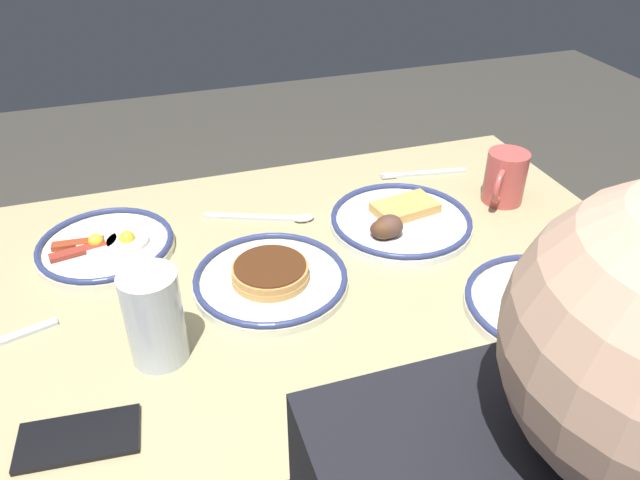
{
  "coord_description": "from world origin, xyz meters",
  "views": [
    {
      "loc": [
        0.26,
        0.8,
        1.37
      ],
      "look_at": [
        -0.01,
        -0.03,
        0.78
      ],
      "focal_mm": 34.47,
      "sensor_mm": 36.0,
      "label": 1
    }
  ],
  "objects_px": {
    "drinking_glass": "(155,321)",
    "plate_far_companion": "(547,301)",
    "plate_near_main": "(106,246)",
    "cell_phone": "(79,438)",
    "fork_near": "(423,173)",
    "tea_spoon": "(275,217)",
    "plate_far_side": "(271,278)",
    "plate_center_pancakes": "(399,221)",
    "coffee_mug": "(505,177)"
  },
  "relations": [
    {
      "from": "plate_far_companion",
      "to": "tea_spoon",
      "type": "distance_m",
      "value": 0.51
    },
    {
      "from": "plate_center_pancakes",
      "to": "fork_near",
      "type": "relative_size",
      "value": 1.39
    },
    {
      "from": "plate_far_companion",
      "to": "plate_far_side",
      "type": "bearing_deg",
      "value": -26.81
    },
    {
      "from": "coffee_mug",
      "to": "drinking_glass",
      "type": "height_order",
      "value": "drinking_glass"
    },
    {
      "from": "cell_phone",
      "to": "coffee_mug",
      "type": "bearing_deg",
      "value": -151.41
    },
    {
      "from": "coffee_mug",
      "to": "plate_near_main",
      "type": "bearing_deg",
      "value": -4.58
    },
    {
      "from": "plate_center_pancakes",
      "to": "plate_far_side",
      "type": "relative_size",
      "value": 1.05
    },
    {
      "from": "plate_far_companion",
      "to": "fork_near",
      "type": "distance_m",
      "value": 0.47
    },
    {
      "from": "plate_far_side",
      "to": "cell_phone",
      "type": "relative_size",
      "value": 1.75
    },
    {
      "from": "cell_phone",
      "to": "fork_near",
      "type": "distance_m",
      "value": 0.87
    },
    {
      "from": "drinking_glass",
      "to": "plate_far_companion",
      "type": "bearing_deg",
      "value": 171.41
    },
    {
      "from": "plate_far_side",
      "to": "coffee_mug",
      "type": "xyz_separation_m",
      "value": [
        -0.51,
        -0.12,
        0.04
      ]
    },
    {
      "from": "drinking_glass",
      "to": "cell_phone",
      "type": "bearing_deg",
      "value": 46.4
    },
    {
      "from": "fork_near",
      "to": "coffee_mug",
      "type": "bearing_deg",
      "value": 122.68
    },
    {
      "from": "plate_center_pancakes",
      "to": "cell_phone",
      "type": "xyz_separation_m",
      "value": [
        0.57,
        0.32,
        -0.01
      ]
    },
    {
      "from": "plate_near_main",
      "to": "plate_far_side",
      "type": "distance_m",
      "value": 0.31
    },
    {
      "from": "plate_center_pancakes",
      "to": "plate_far_companion",
      "type": "relative_size",
      "value": 1.07
    },
    {
      "from": "plate_center_pancakes",
      "to": "drinking_glass",
      "type": "relative_size",
      "value": 1.86
    },
    {
      "from": "plate_center_pancakes",
      "to": "plate_far_companion",
      "type": "height_order",
      "value": "plate_far_companion"
    },
    {
      "from": "plate_center_pancakes",
      "to": "fork_near",
      "type": "distance_m",
      "value": 0.23
    },
    {
      "from": "plate_near_main",
      "to": "plate_far_companion",
      "type": "bearing_deg",
      "value": 149.26
    },
    {
      "from": "drinking_glass",
      "to": "fork_near",
      "type": "bearing_deg",
      "value": -147.26
    },
    {
      "from": "fork_near",
      "to": "tea_spoon",
      "type": "relative_size",
      "value": 0.96
    },
    {
      "from": "plate_near_main",
      "to": "cell_phone",
      "type": "xyz_separation_m",
      "value": [
        0.05,
        0.41,
        -0.01
      ]
    },
    {
      "from": "plate_far_companion",
      "to": "tea_spoon",
      "type": "height_order",
      "value": "plate_far_companion"
    },
    {
      "from": "cell_phone",
      "to": "tea_spoon",
      "type": "bearing_deg",
      "value": -124.96
    },
    {
      "from": "plate_near_main",
      "to": "plate_far_side",
      "type": "relative_size",
      "value": 0.94
    },
    {
      "from": "plate_far_companion",
      "to": "tea_spoon",
      "type": "relative_size",
      "value": 1.25
    },
    {
      "from": "coffee_mug",
      "to": "tea_spoon",
      "type": "height_order",
      "value": "coffee_mug"
    },
    {
      "from": "fork_near",
      "to": "cell_phone",
      "type": "bearing_deg",
      "value": 35.26
    },
    {
      "from": "fork_near",
      "to": "tea_spoon",
      "type": "distance_m",
      "value": 0.36
    },
    {
      "from": "drinking_glass",
      "to": "cell_phone",
      "type": "xyz_separation_m",
      "value": [
        0.11,
        0.12,
        -0.06
      ]
    },
    {
      "from": "drinking_glass",
      "to": "tea_spoon",
      "type": "height_order",
      "value": "drinking_glass"
    },
    {
      "from": "coffee_mug",
      "to": "drinking_glass",
      "type": "distance_m",
      "value": 0.73
    },
    {
      "from": "coffee_mug",
      "to": "plate_far_side",
      "type": "bearing_deg",
      "value": 13.67
    },
    {
      "from": "plate_far_companion",
      "to": "plate_near_main",
      "type": "bearing_deg",
      "value": -30.74
    },
    {
      "from": "plate_far_companion",
      "to": "drinking_glass",
      "type": "distance_m",
      "value": 0.58
    },
    {
      "from": "cell_phone",
      "to": "fork_near",
      "type": "relative_size",
      "value": 0.76
    },
    {
      "from": "plate_far_side",
      "to": "coffee_mug",
      "type": "bearing_deg",
      "value": -166.33
    },
    {
      "from": "plate_near_main",
      "to": "drinking_glass",
      "type": "relative_size",
      "value": 1.67
    },
    {
      "from": "coffee_mug",
      "to": "plate_center_pancakes",
      "type": "bearing_deg",
      "value": 6.79
    },
    {
      "from": "plate_far_side",
      "to": "cell_phone",
      "type": "height_order",
      "value": "plate_far_side"
    },
    {
      "from": "cell_phone",
      "to": "tea_spoon",
      "type": "height_order",
      "value": "tea_spoon"
    },
    {
      "from": "plate_far_side",
      "to": "tea_spoon",
      "type": "height_order",
      "value": "plate_far_side"
    },
    {
      "from": "fork_near",
      "to": "plate_near_main",
      "type": "bearing_deg",
      "value": 7.87
    },
    {
      "from": "plate_far_side",
      "to": "drinking_glass",
      "type": "relative_size",
      "value": 1.78
    },
    {
      "from": "plate_far_companion",
      "to": "fork_near",
      "type": "bearing_deg",
      "value": -92.88
    },
    {
      "from": "plate_far_companion",
      "to": "cell_phone",
      "type": "height_order",
      "value": "plate_far_companion"
    },
    {
      "from": "plate_near_main",
      "to": "drinking_glass",
      "type": "xyz_separation_m",
      "value": [
        -0.06,
        0.29,
        0.05
      ]
    },
    {
      "from": "plate_near_main",
      "to": "plate_far_companion",
      "type": "xyz_separation_m",
      "value": [
        -0.64,
        0.38,
        0.01
      ]
    }
  ]
}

